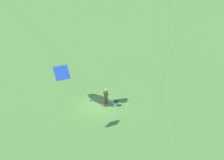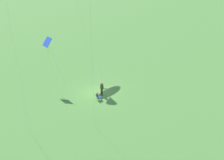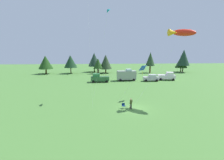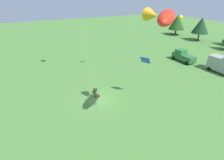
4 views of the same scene
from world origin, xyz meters
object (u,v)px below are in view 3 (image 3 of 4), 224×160
at_px(kite_diamond_blue, 142,69).
at_px(person_kite_flyer, 131,103).
at_px(car_silver_compact, 151,78).
at_px(van_motorhome_grey, 127,75).
at_px(kite_large_fish, 181,33).
at_px(truck_white_pickup, 167,76).
at_px(truck_green_flatbed, 99,78).
at_px(backpack_on_grass, 131,107).
at_px(kite_delta_teal, 107,11).
at_px(folding_chair, 124,105).

bearing_deg(kite_diamond_blue, person_kite_flyer, -117.27).
bearing_deg(kite_diamond_blue, car_silver_compact, 68.61).
xyz_separation_m(van_motorhome_grey, kite_diamond_blue, (0.20, -18.31, 3.94)).
bearing_deg(person_kite_flyer, kite_large_fish, 76.08).
bearing_deg(car_silver_compact, truck_white_pickup, 17.27).
distance_m(truck_white_pickup, kite_diamond_blue, 22.31).
bearing_deg(truck_green_flatbed, backpack_on_grass, 102.67).
xyz_separation_m(backpack_on_grass, truck_white_pickup, (14.74, 23.74, 0.99)).
xyz_separation_m(van_motorhome_grey, kite_large_fish, (5.65, -21.15, 10.07)).
height_order(van_motorhome_grey, kite_large_fish, kite_large_fish).
height_order(van_motorhome_grey, car_silver_compact, van_motorhome_grey).
bearing_deg(kite_diamond_blue, kite_delta_teal, 160.34).
relative_size(folding_chair, van_motorhome_grey, 0.15).
height_order(kite_large_fish, kite_diamond_blue, kite_large_fish).
bearing_deg(folding_chair, kite_large_fish, 91.85).
height_order(person_kite_flyer, kite_large_fish, kite_large_fish).
bearing_deg(kite_large_fish, car_silver_compact, 86.61).
xyz_separation_m(backpack_on_grass, truck_green_flatbed, (-5.07, 21.79, 0.99)).
distance_m(folding_chair, backpack_on_grass, 1.21).
distance_m(person_kite_flyer, truck_green_flatbed, 22.90).
xyz_separation_m(person_kite_flyer, kite_large_fish, (8.49, 3.05, 10.69)).
xyz_separation_m(kite_large_fish, kite_diamond_blue, (-5.45, 2.84, -6.13)).
bearing_deg(backpack_on_grass, kite_large_fish, 16.48).
bearing_deg(person_kite_flyer, kite_delta_teal, 168.20).
height_order(backpack_on_grass, truck_green_flatbed, truck_green_flatbed).
relative_size(backpack_on_grass, truck_white_pickup, 0.06).
bearing_deg(truck_green_flatbed, van_motorhome_grey, -167.15).
bearing_deg(truck_white_pickup, car_silver_compact, -155.93).
bearing_deg(truck_green_flatbed, person_kite_flyer, 102.16).
bearing_deg(car_silver_compact, kite_delta_teal, -130.36).
height_order(truck_green_flatbed, truck_white_pickup, same).
distance_m(person_kite_flyer, van_motorhome_grey, 24.37).
height_order(person_kite_flyer, truck_green_flatbed, truck_green_flatbed).
xyz_separation_m(backpack_on_grass, kite_delta_teal, (-3.35, 7.58, 15.85)).
height_order(van_motorhome_grey, kite_delta_teal, kite_delta_teal).
relative_size(folding_chair, truck_green_flatbed, 0.16).
distance_m(car_silver_compact, kite_delta_teal, 24.64).
height_order(truck_white_pickup, kite_large_fish, kite_large_fish).
distance_m(folding_chair, truck_green_flatbed, 22.23).
xyz_separation_m(truck_green_flatbed, kite_large_fish, (13.48, -19.30, 10.61)).
bearing_deg(van_motorhome_grey, person_kite_flyer, -99.87).
distance_m(backpack_on_grass, kite_diamond_blue, 8.19).
height_order(kite_large_fish, kite_delta_teal, kite_delta_teal).
bearing_deg(kite_diamond_blue, truck_green_flatbed, 116.00).
bearing_deg(truck_green_flatbed, kite_diamond_blue, 115.56).
relative_size(car_silver_compact, kite_diamond_blue, 0.69).
bearing_deg(truck_white_pickup, folding_chair, -115.85).
xyz_separation_m(van_motorhome_grey, car_silver_compact, (6.82, -1.40, -0.69)).
xyz_separation_m(person_kite_flyer, backpack_on_grass, (0.08, 0.56, -0.91)).
bearing_deg(truck_green_flatbed, car_silver_compact, -178.68).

